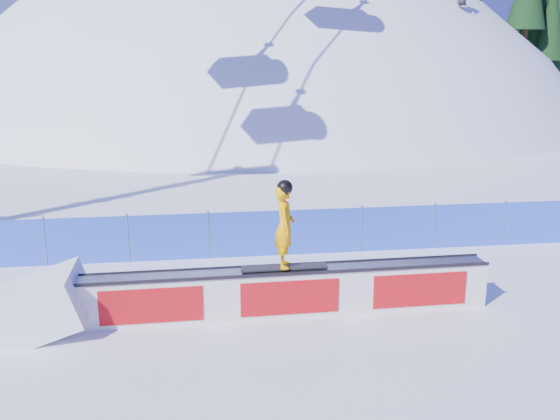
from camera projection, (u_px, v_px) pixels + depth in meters
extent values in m
plane|color=white|center=(469.00, 319.00, 12.38)|extent=(160.00, 160.00, 0.00)
sphere|color=white|center=(256.00, 312.00, 57.11)|extent=(64.00, 64.00, 64.00)
cylinder|color=black|center=(440.00, 2.00, 55.66)|extent=(0.50, 0.50, 1.40)
cylinder|color=black|center=(496.00, 9.00, 47.80)|extent=(0.50, 0.50, 1.40)
cylinder|color=black|center=(487.00, 25.00, 53.76)|extent=(0.50, 0.50, 1.40)
cylinder|color=black|center=(478.00, 35.00, 56.78)|extent=(0.50, 0.50, 1.40)
cylinder|color=black|center=(509.00, 54.00, 55.31)|extent=(0.50, 0.50, 1.40)
cone|color=black|center=(513.00, 10.00, 54.40)|extent=(2.73, 2.73, 6.20)
cylinder|color=black|center=(540.00, 102.00, 56.94)|extent=(0.50, 0.50, 1.40)
cone|color=black|center=(546.00, 48.00, 55.76)|extent=(3.71, 3.71, 8.43)
cylinder|color=black|center=(547.00, 104.00, 56.03)|extent=(0.50, 0.50, 1.40)
cone|color=black|center=(552.00, 50.00, 54.89)|extent=(3.56, 3.56, 8.08)
cube|color=blue|center=(398.00, 228.00, 16.55)|extent=(22.00, 0.03, 1.20)
cylinder|color=#404F73|center=(45.00, 241.00, 15.31)|extent=(0.05, 0.05, 1.30)
cylinder|color=#404F73|center=(128.00, 237.00, 15.58)|extent=(0.05, 0.05, 1.30)
cylinder|color=#404F73|center=(209.00, 234.00, 15.86)|extent=(0.05, 0.05, 1.30)
cylinder|color=#404F73|center=(286.00, 231.00, 16.13)|extent=(0.05, 0.05, 1.30)
cylinder|color=#404F73|center=(361.00, 228.00, 16.40)|extent=(0.05, 0.05, 1.30)
cylinder|color=#404F73|center=(434.00, 225.00, 16.68)|extent=(0.05, 0.05, 1.30)
cylinder|color=#404F73|center=(504.00, 222.00, 16.95)|extent=(0.05, 0.05, 1.30)
cube|color=silver|center=(288.00, 293.00, 12.49)|extent=(8.24, 0.60, 0.93)
cube|color=#8E919B|center=(288.00, 270.00, 12.37)|extent=(8.16, 0.63, 0.04)
cube|color=black|center=(290.00, 274.00, 12.11)|extent=(8.24, 0.12, 0.06)
cube|color=black|center=(286.00, 265.00, 12.63)|extent=(8.24, 0.12, 0.06)
cube|color=red|center=(290.00, 298.00, 12.23)|extent=(7.82, 0.11, 0.69)
cube|color=red|center=(286.00, 288.00, 12.75)|extent=(7.82, 0.11, 0.69)
cube|color=black|center=(285.00, 267.00, 12.35)|extent=(1.71, 0.33, 0.03)
imported|color=#FFAA00|center=(285.00, 226.00, 12.14)|extent=(0.46, 0.65, 1.65)
sphere|color=black|center=(285.00, 188.00, 11.95)|extent=(0.31, 0.31, 0.31)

